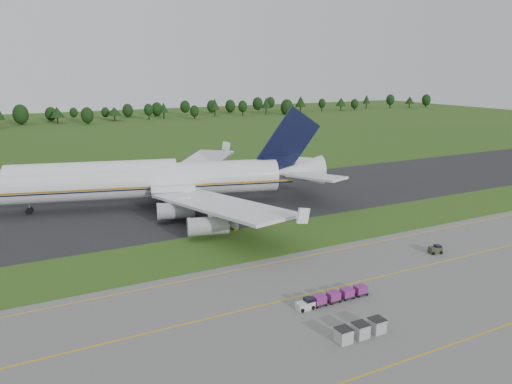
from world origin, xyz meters
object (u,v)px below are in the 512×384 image
edge_markers (256,226)px  utility_cart (435,250)px  aircraft (150,180)px  baggage_train (332,297)px  uld_row (361,330)px

edge_markers → utility_cart: bearing=-52.5°
utility_cart → edge_markers: bearing=127.5°
aircraft → baggage_train: bearing=-82.0°
baggage_train → utility_cart: (25.74, 6.63, -0.16)m
baggage_train → uld_row: uld_row is taller
aircraft → baggage_train: size_ratio=7.10×
baggage_train → edge_markers: (5.76, 32.71, -0.49)m
uld_row → edge_markers: size_ratio=0.71×
aircraft → uld_row: aircraft is taller
baggage_train → uld_row: 8.89m
baggage_train → utility_cart: bearing=14.5°
utility_cart → uld_row: 31.86m
aircraft → edge_markers: aircraft is taller
baggage_train → utility_cart: size_ratio=4.84×
edge_markers → aircraft: bearing=119.8°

